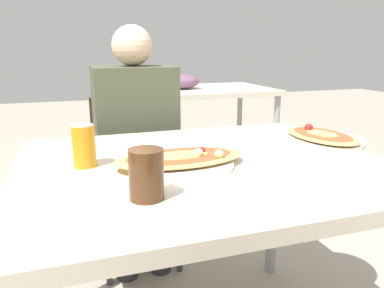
{
  "coord_description": "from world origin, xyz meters",
  "views": [
    {
      "loc": [
        -0.38,
        -1.03,
        1.07
      ],
      "look_at": [
        -0.04,
        -0.0,
        0.79
      ],
      "focal_mm": 35.0,
      "sensor_mm": 36.0,
      "label": 1
    }
  ],
  "objects": [
    {
      "name": "pizza_second",
      "position": [
        0.49,
        0.09,
        0.75
      ],
      "size": [
        0.3,
        0.33,
        0.06
      ],
      "color": "white",
      "rests_on": "dining_table"
    },
    {
      "name": "chair_far_seated",
      "position": [
        -0.09,
        0.78,
        0.47
      ],
      "size": [
        0.4,
        0.4,
        0.83
      ],
      "rotation": [
        0.0,
        0.0,
        3.14
      ],
      "color": "#3F2D1E",
      "rests_on": "ground_plane"
    },
    {
      "name": "soda_can",
      "position": [
        -0.35,
        0.07,
        0.8
      ],
      "size": [
        0.07,
        0.07,
        0.12
      ],
      "color": "orange",
      "rests_on": "dining_table"
    },
    {
      "name": "pizza_main",
      "position": [
        -0.08,
        -0.01,
        0.75
      ],
      "size": [
        0.4,
        0.32,
        0.05
      ],
      "color": "white",
      "rests_on": "dining_table"
    },
    {
      "name": "drink_glass",
      "position": [
        -0.23,
        -0.23,
        0.79
      ],
      "size": [
        0.08,
        0.08,
        0.12
      ],
      "color": "#4C2D19",
      "rests_on": "dining_table"
    },
    {
      "name": "background_table",
      "position": [
        0.7,
        1.98,
        0.68
      ],
      "size": [
        1.1,
        0.8,
        0.85
      ],
      "color": "beige",
      "rests_on": "ground_plane"
    },
    {
      "name": "dining_table",
      "position": [
        0.0,
        0.0,
        0.66
      ],
      "size": [
        1.11,
        0.91,
        0.73
      ],
      "color": "beige",
      "rests_on": "ground_plane"
    },
    {
      "name": "person_seated",
      "position": [
        -0.09,
        0.67,
        0.68
      ],
      "size": [
        0.37,
        0.3,
        1.17
      ],
      "rotation": [
        0.0,
        0.0,
        3.14
      ],
      "color": "#2D2D38",
      "rests_on": "ground_plane"
    }
  ]
}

